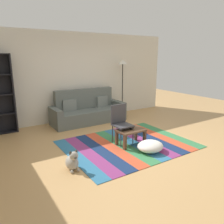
# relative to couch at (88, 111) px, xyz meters

# --- Properties ---
(ground_plane) EXTENTS (14.00, 14.00, 0.00)m
(ground_plane) POSITION_rel_couch_xyz_m (-0.12, -2.02, -0.34)
(ground_plane) COLOR tan
(back_wall) EXTENTS (6.80, 0.10, 2.70)m
(back_wall) POSITION_rel_couch_xyz_m (-0.12, 0.53, 1.01)
(back_wall) COLOR silver
(back_wall) RESTS_ON ground_plane
(rug) EXTENTS (2.82, 2.18, 0.01)m
(rug) POSITION_rel_couch_xyz_m (-0.05, -2.13, -0.33)
(rug) COLOR teal
(rug) RESTS_ON ground_plane
(couch) EXTENTS (2.26, 0.80, 1.00)m
(couch) POSITION_rel_couch_xyz_m (0.00, 0.00, 0.00)
(couch) COLOR #59605B
(couch) RESTS_ON ground_plane
(coffee_table) EXTENTS (0.63, 0.40, 0.36)m
(coffee_table) POSITION_rel_couch_xyz_m (-0.02, -2.20, -0.04)
(coffee_table) COLOR #513826
(coffee_table) RESTS_ON rug
(pouf) EXTENTS (0.58, 0.51, 0.23)m
(pouf) POSITION_rel_couch_xyz_m (0.11, -2.72, -0.21)
(pouf) COLOR white
(pouf) RESTS_ON rug
(dog) EXTENTS (0.22, 0.35, 0.40)m
(dog) POSITION_rel_couch_xyz_m (-1.59, -2.55, -0.18)
(dog) COLOR #9E998E
(dog) RESTS_ON ground_plane
(standing_lamp) EXTENTS (0.32, 0.32, 1.87)m
(standing_lamp) POSITION_rel_couch_xyz_m (1.41, 0.16, 1.23)
(standing_lamp) COLOR black
(standing_lamp) RESTS_ON ground_plane
(tv_remote) EXTENTS (0.06, 0.15, 0.02)m
(tv_remote) POSITION_rel_couch_xyz_m (0.00, -2.15, 0.05)
(tv_remote) COLOR black
(tv_remote) RESTS_ON coffee_table
(folding_chair) EXTENTS (0.40, 0.40, 0.90)m
(folding_chair) POSITION_rel_couch_xyz_m (-0.12, -1.94, 0.20)
(folding_chair) COLOR #38383D
(folding_chair) RESTS_ON ground_plane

